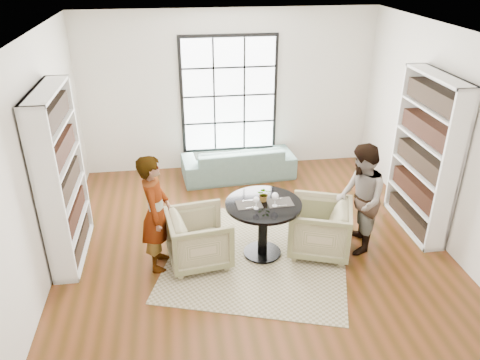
{
  "coord_description": "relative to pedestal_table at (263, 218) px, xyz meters",
  "views": [
    {
      "loc": [
        -0.99,
        -5.51,
        3.94
      ],
      "look_at": [
        -0.16,
        0.4,
        0.95
      ],
      "focal_mm": 35.0,
      "sensor_mm": 36.0,
      "label": 1
    }
  ],
  "objects": [
    {
      "name": "ground",
      "position": [
        -0.09,
        0.1,
        -0.6
      ],
      "size": [
        6.0,
        6.0,
        0.0
      ],
      "primitive_type": "plane",
      "color": "#5F2F16"
    },
    {
      "name": "room_shell",
      "position": [
        -0.09,
        0.64,
        0.66
      ],
      "size": [
        6.0,
        6.01,
        6.0
      ],
      "color": "silver",
      "rests_on": "ground"
    },
    {
      "name": "rug",
      "position": [
        -0.08,
        -0.05,
        -0.59
      ],
      "size": [
        3.08,
        3.08,
        0.01
      ],
      "primitive_type": "cube",
      "rotation": [
        0.0,
        0.0,
        -0.31
      ],
      "color": "tan",
      "rests_on": "ground"
    },
    {
      "name": "pedestal_table",
      "position": [
        0.0,
        0.0,
        0.0
      ],
      "size": [
        1.04,
        1.04,
        0.83
      ],
      "rotation": [
        0.0,
        0.0,
        0.04
      ],
      "color": "black",
      "rests_on": "ground"
    },
    {
      "name": "sofa",
      "position": [
        0.01,
        2.55,
        -0.3
      ],
      "size": [
        2.14,
        0.98,
        0.61
      ],
      "primitive_type": "imported",
      "rotation": [
        0.0,
        0.0,
        3.22
      ],
      "color": "#779F9B",
      "rests_on": "ground"
    },
    {
      "name": "armchair_left",
      "position": [
        -0.89,
        -0.05,
        -0.22
      ],
      "size": [
        0.94,
        0.92,
        0.76
      ],
      "primitive_type": "imported",
      "rotation": [
        0.0,
        0.0,
        1.71
      ],
      "color": "#C3BD8B",
      "rests_on": "ground"
    },
    {
      "name": "armchair_right",
      "position": [
        0.81,
        -0.03,
        -0.21
      ],
      "size": [
        1.08,
        1.06,
        0.77
      ],
      "primitive_type": "imported",
      "rotation": [
        0.0,
        0.0,
        -1.91
      ],
      "color": "tan",
      "rests_on": "ground"
    },
    {
      "name": "person_left",
      "position": [
        -1.44,
        -0.05,
        0.22
      ],
      "size": [
        0.45,
        0.63,
        1.64
      ],
      "primitive_type": "imported",
      "rotation": [
        0.0,
        0.0,
        1.47
      ],
      "color": "gray",
      "rests_on": "ground"
    },
    {
      "name": "person_right",
      "position": [
        1.36,
        -0.03,
        0.2
      ],
      "size": [
        0.74,
        0.88,
        1.6
      ],
      "primitive_type": "imported",
      "rotation": [
        0.0,
        0.0,
        -1.75
      ],
      "color": "gray",
      "rests_on": "ground"
    },
    {
      "name": "placemat_left",
      "position": [
        -0.2,
        -0.01,
        0.23
      ],
      "size": [
        0.35,
        0.27,
        0.01
      ],
      "primitive_type": "cube",
      "rotation": [
        0.0,
        0.0,
        0.04
      ],
      "color": "black",
      "rests_on": "pedestal_table"
    },
    {
      "name": "placemat_right",
      "position": [
        0.22,
        -0.02,
        0.23
      ],
      "size": [
        0.35,
        0.27,
        0.01
      ],
      "primitive_type": "cube",
      "rotation": [
        0.0,
        0.0,
        0.04
      ],
      "color": "black",
      "rests_on": "pedestal_table"
    },
    {
      "name": "cutlery_left",
      "position": [
        -0.2,
        -0.01,
        0.24
      ],
      "size": [
        0.15,
        0.23,
        0.01
      ],
      "primitive_type": null,
      "rotation": [
        0.0,
        0.0,
        0.04
      ],
      "color": "silver",
      "rests_on": "placemat_left"
    },
    {
      "name": "cutlery_right",
      "position": [
        0.22,
        -0.02,
        0.24
      ],
      "size": [
        0.15,
        0.23,
        0.01
      ],
      "primitive_type": null,
      "rotation": [
        0.0,
        0.0,
        0.04
      ],
      "color": "silver",
      "rests_on": "placemat_right"
    },
    {
      "name": "wine_glass_left",
      "position": [
        -0.12,
        -0.13,
        0.36
      ],
      "size": [
        0.08,
        0.08,
        0.18
      ],
      "color": "silver",
      "rests_on": "pedestal_table"
    },
    {
      "name": "wine_glass_right",
      "position": [
        0.13,
        -0.1,
        0.38
      ],
      "size": [
        0.09,
        0.09,
        0.21
      ],
      "color": "silver",
      "rests_on": "pedestal_table"
    },
    {
      "name": "flower_centerpiece",
      "position": [
        0.02,
        0.06,
        0.33
      ],
      "size": [
        0.21,
        0.19,
        0.2
      ],
      "primitive_type": "imported",
      "rotation": [
        0.0,
        0.0,
        -0.21
      ],
      "color": "gray",
      "rests_on": "pedestal_table"
    }
  ]
}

